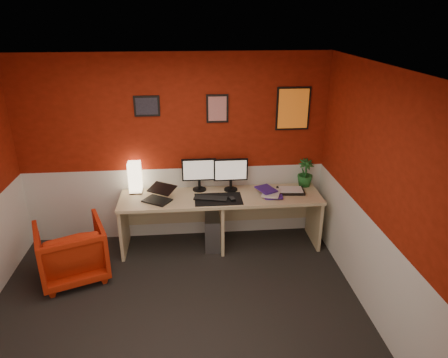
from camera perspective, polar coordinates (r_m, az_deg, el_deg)
ground at (r=4.45m, az=-6.65°, el=-19.02°), size 4.00×3.50×0.01m
ceiling at (r=3.37m, az=-8.61°, el=14.75°), size 4.00×3.50×0.01m
wall_back at (r=5.36m, az=-6.95°, el=3.97°), size 4.00×0.01×2.50m
wall_right at (r=4.16m, az=21.24°, el=-3.12°), size 0.01×3.50×2.50m
wainscot_back at (r=5.64m, az=-6.59°, el=-3.28°), size 4.00×0.01×1.00m
wainscot_right at (r=4.51m, az=19.83°, el=-11.75°), size 0.01×3.50×1.00m
desk at (r=5.41m, az=-0.44°, el=-5.91°), size 2.60×0.65×0.73m
shoji_lamp at (r=5.40m, az=-12.40°, el=0.10°), size 0.16×0.16×0.40m
laptop at (r=5.13m, az=-9.46°, el=-1.98°), size 0.40×0.37×0.22m
monitor_left at (r=5.32m, az=-3.54°, el=1.31°), size 0.45×0.06×0.58m
monitor_right at (r=5.31m, az=0.97°, el=1.31°), size 0.45×0.06×0.58m
desk_mat at (r=5.16m, az=-0.80°, el=-2.84°), size 0.60×0.38×0.01m
keyboard at (r=5.16m, az=-1.90°, el=-2.71°), size 0.44×0.24×0.02m
mouse at (r=5.12m, az=1.16°, el=-2.83°), size 0.08×0.11×0.03m
book_bottom at (r=5.29m, az=5.60°, el=-2.11°), size 0.27×0.34×0.03m
book_middle at (r=5.29m, az=5.51°, el=-1.85°), size 0.31×0.35×0.02m
book_top at (r=5.26m, az=5.03°, el=-1.69°), size 0.29×0.33×0.03m
zen_tray at (r=5.43m, az=9.35°, el=-1.66°), size 0.37×0.28×0.03m
potted_plant at (r=5.59m, az=11.36°, el=0.86°), size 0.24×0.24×0.38m
pc_tower at (r=5.47m, az=-1.59°, el=-7.23°), size 0.23×0.46×0.45m
armchair at (r=5.14m, az=-20.62°, el=-9.45°), size 0.95×0.97×0.69m
art_left at (r=5.21m, az=-10.81°, el=10.05°), size 0.32×0.02×0.26m
art_center at (r=5.21m, az=-0.94°, el=9.87°), size 0.28×0.02×0.36m
art_right at (r=5.38m, az=9.69°, el=9.74°), size 0.44×0.02×0.56m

